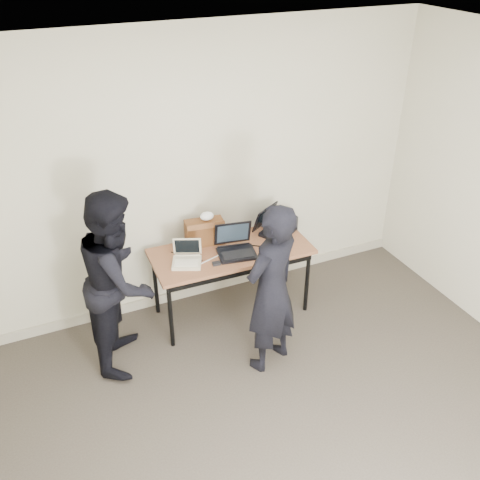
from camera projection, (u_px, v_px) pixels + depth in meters
room at (333, 311)px, 3.22m from camera, size 4.60×4.60×2.80m
desk at (232, 256)px, 5.03m from camera, size 1.52×0.69×0.72m
laptop_beige at (187, 259)px, 4.80m from camera, size 0.33×0.33×0.21m
laptop_center at (235, 246)px, 4.95m from camera, size 0.40×0.39×0.27m
laptop_right at (273, 226)px, 5.28m from camera, size 0.46×0.45×0.25m
leather_satchel at (205, 232)px, 5.05m from camera, size 0.38×0.22×0.25m
tissue at (207, 216)px, 4.99m from camera, size 0.14×0.11×0.08m
equipment_box at (282, 222)px, 5.34m from camera, size 0.26×0.23×0.14m
power_brick at (216, 263)px, 4.79m from camera, size 0.08×0.05×0.03m
cables at (235, 251)px, 4.99m from camera, size 1.14×0.36×0.01m
person_typist at (271, 290)px, 4.38m from camera, size 0.67×0.56×1.55m
person_observer at (119, 280)px, 4.44m from camera, size 0.86×0.96×1.62m
baseboard at (207, 287)px, 5.64m from camera, size 4.50×0.03×0.10m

